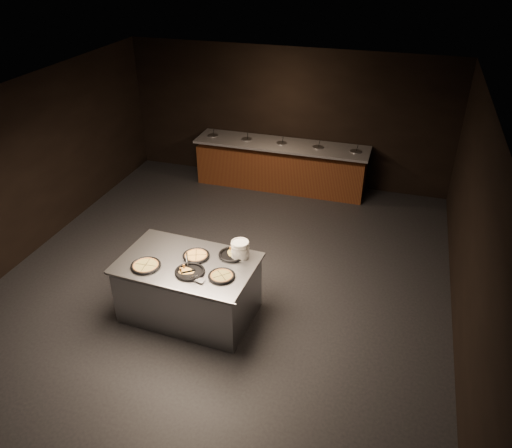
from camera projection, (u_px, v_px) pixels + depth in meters
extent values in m
cube|color=black|center=(225.00, 280.00, 8.09)|extent=(7.00, 8.00, 0.01)
cube|color=black|center=(218.00, 104.00, 6.61)|extent=(7.00, 8.00, 0.01)
cube|color=black|center=(287.00, 117.00, 10.64)|extent=(7.00, 0.01, 2.90)
cube|color=black|center=(49.00, 421.00, 4.05)|extent=(7.00, 0.01, 2.90)
cube|color=black|center=(23.00, 171.00, 8.23)|extent=(0.01, 8.00, 2.90)
cube|color=black|center=(475.00, 238.00, 6.46)|extent=(0.01, 8.00, 2.90)
cube|color=#5A3115|center=(281.00, 168.00, 10.81)|extent=(3.60, 0.75, 0.85)
cube|color=slate|center=(281.00, 145.00, 10.53)|extent=(3.70, 0.83, 0.05)
cube|color=#3D160E|center=(280.00, 185.00, 11.01)|extent=(3.60, 0.69, 0.08)
cylinder|color=#B4B6BB|center=(213.00, 137.00, 10.92)|extent=(0.22, 0.22, 0.08)
cylinder|color=#55732E|center=(213.00, 136.00, 10.91)|extent=(0.19, 0.19, 0.02)
cylinder|color=black|center=(214.00, 132.00, 10.84)|extent=(0.04, 0.10, 0.19)
cylinder|color=#B4B6BB|center=(247.00, 141.00, 10.72)|extent=(0.22, 0.22, 0.08)
cylinder|color=#55732E|center=(247.00, 139.00, 10.71)|extent=(0.19, 0.19, 0.02)
cylinder|color=black|center=(248.00, 136.00, 10.64)|extent=(0.04, 0.10, 0.19)
cylinder|color=#B4B6BB|center=(281.00, 144.00, 10.53)|extent=(0.22, 0.22, 0.08)
cylinder|color=#55732E|center=(281.00, 143.00, 10.52)|extent=(0.19, 0.19, 0.02)
cylinder|color=black|center=(283.00, 140.00, 10.45)|extent=(0.04, 0.10, 0.19)
cylinder|color=#B4B6BB|center=(318.00, 149.00, 10.33)|extent=(0.22, 0.22, 0.08)
cylinder|color=#55732E|center=(318.00, 147.00, 10.32)|extent=(0.19, 0.19, 0.02)
cylinder|color=black|center=(319.00, 144.00, 10.25)|extent=(0.04, 0.10, 0.19)
cylinder|color=#B4B6BB|center=(355.00, 153.00, 10.14)|extent=(0.22, 0.22, 0.08)
cylinder|color=#55732E|center=(355.00, 152.00, 10.12)|extent=(0.19, 0.19, 0.02)
cylinder|color=black|center=(357.00, 148.00, 10.06)|extent=(0.04, 0.10, 0.19)
cube|color=#B4B6BB|center=(189.00, 290.00, 7.19)|extent=(1.88, 1.22, 0.82)
cube|color=#B4B6BB|center=(187.00, 263.00, 6.94)|extent=(1.97, 1.30, 0.04)
cylinder|color=#B4B6BB|center=(168.00, 289.00, 6.45)|extent=(1.90, 0.15, 0.04)
cylinder|color=silver|center=(240.00, 249.00, 6.98)|extent=(0.25, 0.25, 0.25)
cylinder|color=black|center=(146.00, 266.00, 6.83)|extent=(0.39, 0.39, 0.01)
torus|color=black|center=(146.00, 265.00, 6.82)|extent=(0.41, 0.41, 0.04)
torus|color=brown|center=(146.00, 265.00, 6.82)|extent=(0.35, 0.35, 0.03)
cylinder|color=tan|center=(146.00, 265.00, 6.82)|extent=(0.31, 0.31, 0.02)
cube|color=black|center=(146.00, 265.00, 6.82)|extent=(0.03, 0.31, 0.00)
cube|color=black|center=(146.00, 265.00, 6.82)|extent=(0.31, 0.03, 0.00)
cylinder|color=black|center=(196.00, 256.00, 7.04)|extent=(0.36, 0.36, 0.01)
torus|color=black|center=(196.00, 255.00, 7.03)|extent=(0.39, 0.39, 0.04)
torus|color=brown|center=(196.00, 255.00, 7.03)|extent=(0.32, 0.32, 0.03)
cylinder|color=#E5BD53|center=(196.00, 255.00, 7.03)|extent=(0.28, 0.28, 0.02)
cube|color=black|center=(196.00, 255.00, 7.02)|extent=(0.11, 0.26, 0.00)
cube|color=black|center=(196.00, 255.00, 7.02)|extent=(0.26, 0.11, 0.00)
cylinder|color=black|center=(232.00, 255.00, 7.06)|extent=(0.37, 0.37, 0.01)
torus|color=black|center=(232.00, 254.00, 7.06)|extent=(0.39, 0.39, 0.04)
cylinder|color=black|center=(190.00, 272.00, 6.71)|extent=(0.39, 0.39, 0.01)
torus|color=black|center=(190.00, 271.00, 6.70)|extent=(0.41, 0.41, 0.04)
cylinder|color=black|center=(222.00, 277.00, 6.63)|extent=(0.34, 0.34, 0.01)
torus|color=black|center=(222.00, 276.00, 6.62)|extent=(0.37, 0.37, 0.04)
torus|color=brown|center=(222.00, 276.00, 6.62)|extent=(0.30, 0.30, 0.03)
cylinder|color=tan|center=(222.00, 276.00, 6.62)|extent=(0.26, 0.26, 0.02)
cube|color=black|center=(222.00, 275.00, 6.61)|extent=(0.19, 0.19, 0.00)
cube|color=black|center=(222.00, 275.00, 6.61)|extent=(0.19, 0.19, 0.00)
cube|color=#B4B6BB|center=(185.00, 258.00, 6.98)|extent=(0.13, 0.13, 0.00)
cylinder|color=black|center=(187.00, 259.00, 6.83)|extent=(0.10, 0.17, 0.13)
cylinder|color=#B4B6BB|center=(186.00, 259.00, 6.91)|extent=(0.06, 0.08, 0.08)
cube|color=#B4B6BB|center=(200.00, 280.00, 6.53)|extent=(0.13, 0.11, 0.00)
cylinder|color=black|center=(188.00, 272.00, 6.55)|extent=(0.22, 0.06, 0.14)
cylinder|color=#B4B6BB|center=(194.00, 277.00, 6.55)|extent=(0.12, 0.03, 0.09)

